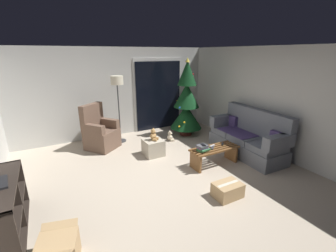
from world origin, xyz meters
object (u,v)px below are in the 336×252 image
ottoman (153,147)px  cardboard_box_taped_mid_floor (228,190)px  remote_graphite (213,148)px  coffee_table (214,153)px  couch (248,138)px  cardboard_box_open_near_shelf (58,252)px  teddy_bear_cream_by_tree (170,136)px  media_shelf (2,214)px  cell_phone (203,145)px  christmas_tree (186,103)px  book_stack (203,148)px  teddy_bear_honey (153,135)px  remote_silver (212,146)px  armchair (100,133)px  remote_black (223,144)px  floor_lamp (117,87)px

ottoman → cardboard_box_taped_mid_floor: (0.40, -2.11, -0.07)m
remote_graphite → cardboard_box_taped_mid_floor: bearing=112.9°
coffee_table → couch: bearing=4.1°
remote_graphite → cardboard_box_open_near_shelf: size_ratio=0.25×
teddy_bear_cream_by_tree → media_shelf: bearing=-151.2°
cell_phone → christmas_tree: 2.13m
remote_graphite → book_stack: (-0.26, 0.01, 0.05)m
remote_graphite → coffee_table: bearing=-125.1°
couch → cardboard_box_taped_mid_floor: couch is taller
remote_graphite → cardboard_box_open_near_shelf: bearing=67.5°
book_stack → teddy_bear_honey: (-0.62, 1.08, 0.04)m
couch → cardboard_box_open_near_shelf: (-4.26, -1.16, -0.22)m
remote_silver → book_stack: (-0.33, -0.09, 0.05)m
cardboard_box_open_near_shelf → remote_graphite: bearing=19.1°
christmas_tree → armchair: 2.53m
book_stack → remote_black: bearing=5.6°
cell_phone → ottoman: bearing=132.2°
media_shelf → remote_black: bearing=4.8°
remote_silver → floor_lamp: bearing=-162.9°
book_stack → cardboard_box_taped_mid_floor: size_ratio=0.54×
cell_phone → floor_lamp: (-1.05, 2.32, 0.97)m
media_shelf → couch: bearing=4.3°
couch → cell_phone: size_ratio=13.68×
remote_silver → cardboard_box_taped_mid_floor: size_ratio=0.33×
remote_silver → armchair: (-1.96, 2.04, -0.01)m
coffee_table → teddy_bear_cream_by_tree: coffee_table is taller
floor_lamp → couch: bearing=-42.3°
teddy_bear_honey → ottoman: bearing=131.2°
remote_graphite → christmas_tree: christmas_tree is taller
remote_black → cell_phone: cell_phone is taller
coffee_table → remote_silver: bearing=88.5°
floor_lamp → remote_graphite: bearing=-60.7°
couch → cardboard_box_open_near_shelf: size_ratio=3.19×
coffee_table → ottoman: bearing=131.2°
book_stack → teddy_bear_cream_by_tree: bearing=84.0°
remote_black → teddy_bear_honey: (-1.21, 1.02, 0.09)m
floor_lamp → teddy_bear_honey: floor_lamp is taller
christmas_tree → media_shelf: size_ratio=1.58×
remote_silver → teddy_bear_cream_by_tree: 1.65m
cardboard_box_taped_mid_floor → coffee_table: bearing=61.8°
media_shelf → cardboard_box_taped_mid_floor: bearing=-13.1°
cell_phone → cardboard_box_open_near_shelf: (-2.85, -1.08, -0.36)m
book_stack → armchair: (-1.63, 2.13, -0.06)m
floor_lamp → teddy_bear_cream_by_tree: (1.22, -0.62, -1.38)m
coffee_table → armchair: 2.89m
remote_silver → armchair: size_ratio=0.14×
remote_black → media_shelf: 4.04m
media_shelf → coffee_table: bearing=4.3°
coffee_table → teddy_bear_cream_by_tree: bearing=94.9°
remote_black → floor_lamp: (-1.64, 2.26, 1.09)m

